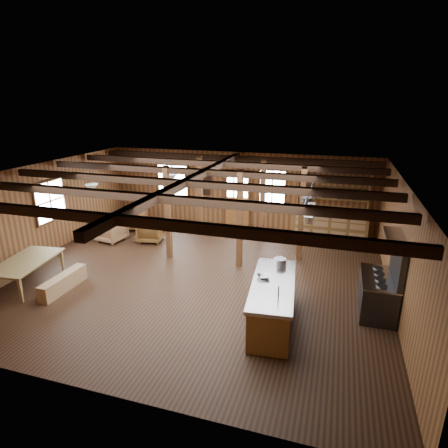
{
  "coord_description": "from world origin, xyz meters",
  "views": [
    {
      "loc": [
        3.5,
        -8.64,
        4.57
      ],
      "look_at": [
        0.68,
        0.55,
        1.38
      ],
      "focal_mm": 30.0,
      "sensor_mm": 36.0,
      "label": 1
    }
  ],
  "objects": [
    {
      "name": "window_back_right",
      "position": [
        1.3,
        4.46,
        1.6
      ],
      "size": [
        1.02,
        0.06,
        1.32
      ],
      "color": "white",
      "rests_on": "wall_back"
    },
    {
      "name": "pot_rack",
      "position": [
        2.93,
        0.23,
        2.3
      ],
      "size": [
        0.39,
        3.0,
        0.43
      ],
      "color": "#2E2E31",
      "rests_on": "ceiling"
    },
    {
      "name": "back_counter",
      "position": [
        3.4,
        4.2,
        0.6
      ],
      "size": [
        2.55,
        0.6,
        2.45
      ],
      "color": "brown",
      "rests_on": "floor"
    },
    {
      "name": "counter_pot",
      "position": [
        2.42,
        -0.7,
        1.03
      ],
      "size": [
        0.29,
        0.29,
        0.17
      ],
      "primitive_type": "cylinder",
      "color": "#BABBC1",
      "rests_on": "kitchen_island"
    },
    {
      "name": "back_door",
      "position": [
        0.0,
        4.45,
        0.88
      ],
      "size": [
        1.02,
        0.08,
        2.15
      ],
      "color": "brown",
      "rests_on": "floor"
    },
    {
      "name": "bench_aisle",
      "position": [
        -2.85,
        -1.73,
        0.21
      ],
      "size": [
        0.28,
        1.5,
        0.41
      ],
      "primitive_type": "cube",
      "color": "brown",
      "rests_on": "floor"
    },
    {
      "name": "window_back_left",
      "position": [
        -2.6,
        4.46,
        1.6
      ],
      "size": [
        1.32,
        0.06,
        1.32
      ],
      "color": "white",
      "rests_on": "wall_back"
    },
    {
      "name": "bowl",
      "position": [
        2.18,
        -1.45,
        0.97
      ],
      "size": [
        0.36,
        0.36,
        0.07
      ],
      "primitive_type": "imported",
      "rotation": [
        0.0,
        0.0,
        0.38
      ],
      "color": "silver",
      "rests_on": "kitchen_island"
    },
    {
      "name": "dining_table",
      "position": [
        -3.9,
        -1.73,
        0.34
      ],
      "size": [
        1.32,
        2.05,
        0.68
      ],
      "primitive_type": "imported",
      "rotation": [
        0.0,
        0.0,
        1.71
      ],
      "color": "olive",
      "rests_on": "floor"
    },
    {
      "name": "window_left",
      "position": [
        -4.96,
        0.5,
        1.6
      ],
      "size": [
        0.14,
        1.24,
        1.32
      ],
      "color": "white",
      "rests_on": "wall_back"
    },
    {
      "name": "notice_boards",
      "position": [
        -1.5,
        4.46,
        1.64
      ],
      "size": [
        1.08,
        0.03,
        0.9
      ],
      "color": "beige",
      "rests_on": "wall_back"
    },
    {
      "name": "armchair_c",
      "position": [
        -3.68,
        1.69,
        0.39
      ],
      "size": [
        0.97,
        0.99,
        0.78
      ],
      "primitive_type": "imported",
      "rotation": [
        0.0,
        0.0,
        2.97
      ],
      "color": "brown",
      "rests_on": "floor"
    },
    {
      "name": "armchair_a",
      "position": [
        -3.62,
        3.05,
        0.39
      ],
      "size": [
        0.94,
        0.96,
        0.77
      ],
      "primitive_type": "imported",
      "rotation": [
        0.0,
        0.0,
        3.3
      ],
      "color": "brown",
      "rests_on": "floor"
    },
    {
      "name": "step_stool",
      "position": [
        1.98,
        -0.24,
        0.22
      ],
      "size": [
        0.58,
        0.51,
        0.43
      ],
      "primitive_type": "cube",
      "rotation": [
        0.0,
        0.0,
        -0.4
      ],
      "color": "brown",
      "rests_on": "floor"
    },
    {
      "name": "room",
      "position": [
        0.0,
        0.0,
        1.4
      ],
      "size": [
        10.04,
        9.04,
        2.84
      ],
      "color": "black",
      "rests_on": "ground"
    },
    {
      "name": "ceiling_joists",
      "position": [
        0.0,
        0.18,
        2.68
      ],
      "size": [
        9.8,
        8.82,
        0.18
      ],
      "color": "black",
      "rests_on": "ceiling"
    },
    {
      "name": "armchair_b",
      "position": [
        -2.38,
        2.04,
        0.36
      ],
      "size": [
        0.92,
        0.93,
        0.73
      ],
      "primitive_type": "imported",
      "rotation": [
        0.0,
        0.0,
        3.34
      ],
      "color": "brown",
      "rests_on": "floor"
    },
    {
      "name": "commercial_range",
      "position": [
        4.65,
        -0.51,
        0.6
      ],
      "size": [
        0.78,
        1.48,
        1.83
      ],
      "color": "#2E2E31",
      "rests_on": "floor"
    },
    {
      "name": "pendant_lamps",
      "position": [
        -2.25,
        1.0,
        2.25
      ],
      "size": [
        1.86,
        2.36,
        0.66
      ],
      "color": "#2E2E31",
      "rests_on": "ceiling"
    },
    {
      "name": "kitchen_island",
      "position": [
        2.42,
        -1.61,
        0.48
      ],
      "size": [
        1.12,
        2.57,
        1.2
      ],
      "rotation": [
        0.0,
        0.0,
        0.1
      ],
      "color": "brown",
      "rests_on": "floor"
    },
    {
      "name": "bench_wall",
      "position": [
        -4.65,
        -1.73,
        0.21
      ],
      "size": [
        0.29,
        1.56,
        0.43
      ],
      "primitive_type": "cube",
      "color": "brown",
      "rests_on": "floor"
    },
    {
      "name": "timber_posts",
      "position": [
        0.52,
        2.08,
        1.4
      ],
      "size": [
        3.95,
        2.35,
        2.8
      ],
      "color": "#412112",
      "rests_on": "floor"
    }
  ]
}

